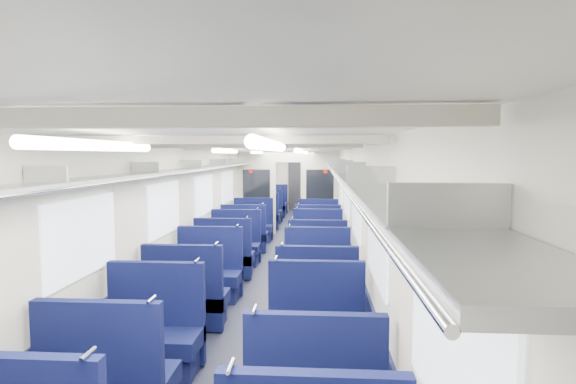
% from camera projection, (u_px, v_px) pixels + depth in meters
% --- Properties ---
extents(floor, '(2.80, 18.00, 0.01)m').
position_uv_depth(floor, '(278.00, 261.00, 9.53)').
color(floor, black).
rests_on(floor, ground).
extents(ceiling, '(2.80, 18.00, 0.01)m').
position_uv_depth(ceiling, '(277.00, 148.00, 9.34)').
color(ceiling, silver).
rests_on(ceiling, wall_left).
extents(wall_left, '(0.02, 18.00, 2.35)m').
position_uv_depth(wall_left, '(211.00, 204.00, 9.52)').
color(wall_left, beige).
rests_on(wall_left, floor).
extents(dado_left, '(0.03, 17.90, 0.70)m').
position_uv_depth(dado_left, '(212.00, 243.00, 9.59)').
color(dado_left, '#101336').
rests_on(dado_left, floor).
extents(wall_right, '(0.02, 18.00, 2.35)m').
position_uv_depth(wall_right, '(346.00, 205.00, 9.34)').
color(wall_right, beige).
rests_on(wall_right, floor).
extents(dado_right, '(0.03, 17.90, 0.70)m').
position_uv_depth(dado_right, '(345.00, 245.00, 9.40)').
color(dado_right, '#101336').
rests_on(dado_right, floor).
extents(wall_far, '(2.80, 0.02, 2.35)m').
position_uv_depth(wall_far, '(298.00, 181.00, 18.38)').
color(wall_far, beige).
rests_on(wall_far, floor).
extents(luggage_rack_left, '(0.36, 17.40, 0.18)m').
position_uv_depth(luggage_rack_left, '(219.00, 166.00, 9.45)').
color(luggage_rack_left, '#B2B5BA').
rests_on(luggage_rack_left, wall_left).
extents(luggage_rack_right, '(0.36, 17.40, 0.18)m').
position_uv_depth(luggage_rack_right, '(337.00, 166.00, 9.28)').
color(luggage_rack_right, '#B2B5BA').
rests_on(luggage_rack_right, wall_right).
extents(windows, '(2.78, 15.60, 0.75)m').
position_uv_depth(windows, '(275.00, 195.00, 8.96)').
color(windows, white).
rests_on(windows, wall_left).
extents(ceiling_fittings, '(2.70, 16.06, 0.11)m').
position_uv_depth(ceiling_fittings, '(276.00, 150.00, 9.08)').
color(ceiling_fittings, beige).
rests_on(ceiling_fittings, ceiling).
extents(end_door, '(0.75, 0.06, 2.00)m').
position_uv_depth(end_door, '(298.00, 185.00, 18.33)').
color(end_door, black).
rests_on(end_door, floor).
extents(bulkhead, '(2.80, 0.10, 2.35)m').
position_uv_depth(bulkhead, '(288.00, 190.00, 12.65)').
color(bulkhead, beige).
rests_on(bulkhead, floor).
extents(seat_6, '(1.01, 0.56, 1.13)m').
position_uv_depth(seat_6, '(153.00, 338.00, 4.65)').
color(seat_6, '#0D1341').
rests_on(seat_6, floor).
extents(seat_7, '(1.01, 0.56, 1.13)m').
position_uv_depth(seat_7, '(316.00, 336.00, 4.71)').
color(seat_7, '#0D1341').
rests_on(seat_7, floor).
extents(seat_8, '(1.01, 0.56, 1.13)m').
position_uv_depth(seat_8, '(186.00, 301.00, 5.83)').
color(seat_8, '#0D1341').
rests_on(seat_8, floor).
extents(seat_9, '(1.01, 0.56, 1.13)m').
position_uv_depth(seat_9, '(317.00, 303.00, 5.75)').
color(seat_9, '#0D1341').
rests_on(seat_9, floor).
extents(seat_10, '(1.01, 0.56, 1.13)m').
position_uv_depth(seat_10, '(208.00, 276.00, 7.00)').
color(seat_10, '#0D1341').
rests_on(seat_10, floor).
extents(seat_11, '(1.01, 0.56, 1.13)m').
position_uv_depth(seat_11, '(317.00, 277.00, 6.93)').
color(seat_11, '#0D1341').
rests_on(seat_11, floor).
extents(seat_12, '(1.01, 0.56, 1.13)m').
position_uv_depth(seat_12, '(225.00, 259.00, 8.19)').
color(seat_12, '#0D1341').
rests_on(seat_12, floor).
extents(seat_13, '(1.01, 0.56, 1.13)m').
position_uv_depth(seat_13, '(317.00, 261.00, 7.99)').
color(seat_13, '#0D1341').
rests_on(seat_13, floor).
extents(seat_14, '(1.01, 0.56, 1.13)m').
position_uv_depth(seat_14, '(235.00, 247.00, 9.22)').
color(seat_14, '#0D1341').
rests_on(seat_14, floor).
extents(seat_15, '(1.01, 0.56, 1.13)m').
position_uv_depth(seat_15, '(318.00, 246.00, 9.30)').
color(seat_15, '#0D1341').
rests_on(seat_15, floor).
extents(seat_16, '(1.01, 0.56, 1.13)m').
position_uv_depth(seat_16, '(245.00, 237.00, 10.38)').
color(seat_16, '#0D1341').
rests_on(seat_16, floor).
extents(seat_17, '(1.01, 0.56, 1.13)m').
position_uv_depth(seat_17, '(318.00, 237.00, 10.32)').
color(seat_17, '#0D1341').
rests_on(seat_17, floor).
extents(seat_18, '(1.01, 0.56, 1.13)m').
position_uv_depth(seat_18, '(253.00, 228.00, 11.69)').
color(seat_18, '#0D1341').
rests_on(seat_18, floor).
extents(seat_19, '(1.01, 0.56, 1.13)m').
position_uv_depth(seat_19, '(318.00, 229.00, 11.41)').
color(seat_19, '#0D1341').
rests_on(seat_19, floor).
extents(seat_20, '(1.01, 0.56, 1.13)m').
position_uv_depth(seat_20, '(262.00, 218.00, 13.55)').
color(seat_20, '#0D1341').
rests_on(seat_20, floor).
extents(seat_21, '(1.01, 0.56, 1.13)m').
position_uv_depth(seat_21, '(318.00, 218.00, 13.51)').
color(seat_21, '#0D1341').
rests_on(seat_21, floor).
extents(seat_22, '(1.01, 0.56, 1.13)m').
position_uv_depth(seat_22, '(267.00, 212.00, 14.77)').
color(seat_22, '#0D1341').
rests_on(seat_22, floor).
extents(seat_23, '(1.01, 0.56, 1.13)m').
position_uv_depth(seat_23, '(318.00, 212.00, 14.78)').
color(seat_23, '#0D1341').
rests_on(seat_23, floor).
extents(seat_24, '(1.01, 0.56, 1.13)m').
position_uv_depth(seat_24, '(271.00, 208.00, 16.06)').
color(seat_24, '#0D1341').
rests_on(seat_24, floor).
extents(seat_25, '(1.01, 0.56, 1.13)m').
position_uv_depth(seat_25, '(318.00, 209.00, 15.72)').
color(seat_25, '#0D1341').
rests_on(seat_25, floor).
extents(seat_26, '(1.01, 0.56, 1.13)m').
position_uv_depth(seat_26, '(274.00, 205.00, 17.09)').
color(seat_26, '#0D1341').
rests_on(seat_26, floor).
extents(seat_27, '(1.01, 0.56, 1.13)m').
position_uv_depth(seat_27, '(318.00, 205.00, 17.09)').
color(seat_27, '#0D1341').
rests_on(seat_27, floor).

